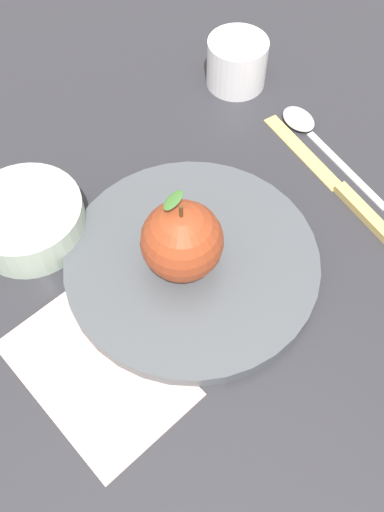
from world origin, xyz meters
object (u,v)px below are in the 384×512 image
object	(u,v)px
apple	(182,241)
dinner_plate	(192,261)
cup	(237,60)
knife	(338,186)
spoon	(310,130)
side_bowl	(27,217)
linen_napkin	(97,369)

from	to	relation	value
apple	dinner_plate	bearing A→B (deg)	-89.07
cup	knife	bearing A→B (deg)	175.35
dinner_plate	spoon	xyz separation A→B (m)	(0.07, -0.23, -0.00)
knife	spoon	world-z (taller)	spoon
cup	spoon	distance (m)	0.13
side_bowl	spoon	world-z (taller)	side_bowl
apple	side_bowl	distance (m)	0.18
linen_napkin	side_bowl	bearing A→B (deg)	-7.72
linen_napkin	dinner_plate	bearing A→B (deg)	-73.89
dinner_plate	cup	distance (m)	0.30
side_bowl	knife	xyz separation A→B (m)	(-0.15, -0.32, -0.02)
dinner_plate	spoon	bearing A→B (deg)	-72.68
side_bowl	dinner_plate	bearing A→B (deg)	-140.17
cup	linen_napkin	size ratio (longest dim) A/B	0.44
side_bowl	knife	size ratio (longest dim) A/B	0.54
cup	knife	world-z (taller)	cup
side_bowl	spoon	size ratio (longest dim) A/B	0.65
apple	knife	size ratio (longest dim) A/B	0.43
apple	knife	xyz separation A→B (m)	(-0.01, -0.21, -0.05)
spoon	linen_napkin	distance (m)	0.39
dinner_plate	spoon	size ratio (longest dim) A/B	1.41
dinner_plate	cup	bearing A→B (deg)	-47.13
knife	linen_napkin	xyz separation A→B (m)	(-0.03, 0.34, -0.00)
side_bowl	spoon	bearing A→B (deg)	-100.87
cup	side_bowl	bearing A→B (deg)	100.51
cup	linen_napkin	world-z (taller)	cup
knife	dinner_plate	bearing A→B (deg)	86.56
spoon	dinner_plate	bearing A→B (deg)	107.32
side_bowl	cup	bearing A→B (deg)	-79.49
spoon	linen_napkin	xyz separation A→B (m)	(-0.11, 0.37, -0.00)
side_bowl	linen_napkin	bearing A→B (deg)	172.28
side_bowl	apple	bearing A→B (deg)	-143.27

